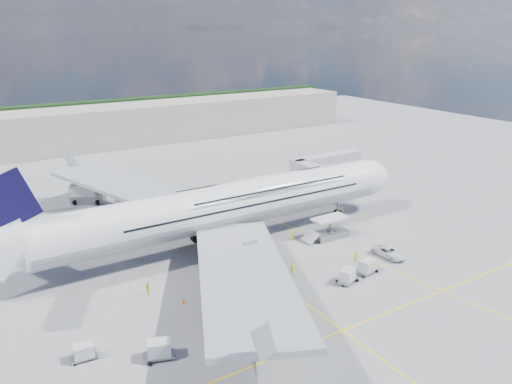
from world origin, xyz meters
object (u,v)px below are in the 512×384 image
catering_truck_outer (88,194)px  cone_wing_left_inner (170,208)px  crew_nose (342,211)px  cone_wing_right_outer (245,315)px  dolly_nose_far (367,266)px  dolly_nose_near (347,275)px  dolly_row_a (159,349)px  baggage_tug (240,298)px  jet_bridge (323,166)px  crew_van (291,235)px  dolly_back (84,352)px  crew_tug (293,270)px  cargo_loader (329,231)px  dolly_row_c (236,273)px  cone_nose (355,200)px  catering_truck_inner (162,219)px  service_van (389,252)px  cone_wing_right_inner (183,301)px  crew_loader (356,257)px  cone_wing_left_outer (116,201)px  airliner (225,206)px  crew_wing (148,288)px

catering_truck_outer → cone_wing_left_inner: 18.25m
crew_nose → cone_wing_right_outer: (-34.50, -21.22, -0.73)m
dolly_nose_far → dolly_nose_near: bearing=174.0°
dolly_row_a → baggage_tug: (13.40, 5.34, -0.32)m
jet_bridge → crew_van: size_ratio=10.91×
dolly_back → crew_tug: 31.31m
cargo_loader → dolly_nose_near: 16.31m
dolly_nose_near → catering_truck_outer: catering_truck_outer is taller
cargo_loader → dolly_row_c: bearing=-167.0°
cone_wing_left_inner → cone_wing_right_outer: (-7.15, -41.81, -0.04)m
dolly_back → crew_nose: size_ratio=1.54×
crew_nose → cone_nose: crew_nose is taller
crew_nose → catering_truck_inner: bearing=117.5°
service_van → cone_wing_right_outer: size_ratio=11.93×
cone_wing_right_inner → catering_truck_outer: bearing=90.5°
jet_bridge → cone_nose: jet_bridge is taller
dolly_nose_near → jet_bridge: bearing=32.5°
baggage_tug → catering_truck_inner: (0.97, 29.90, 1.19)m
service_van → crew_nose: crew_nose is taller
crew_tug → crew_nose: bearing=48.8°
cargo_loader → dolly_row_a: bearing=-156.6°
dolly_back → dolly_nose_far: dolly_nose_far is taller
crew_loader → cone_wing_left_outer: (-23.37, 48.10, -0.62)m
dolly_row_a → cone_wing_left_inner: (19.47, 44.00, -0.90)m
service_van → cone_wing_left_outer: size_ratio=9.15×
cargo_loader → catering_truck_outer: 51.04m
cone_wing_left_inner → dolly_nose_near: bearing=-76.7°
dolly_nose_near → cone_wing_right_outer: dolly_nose_near is taller
cone_wing_left_outer → cone_wing_right_inner: (-4.64, -45.07, -0.01)m
jet_bridge → dolly_nose_far: 36.12m
dolly_row_a → catering_truck_inner: catering_truck_inner is taller
airliner → crew_loader: 22.75m
dolly_row_c → cone_wing_left_inner: size_ratio=6.06×
catering_truck_outer → cargo_loader: bearing=-23.0°
dolly_nose_far → dolly_nose_near: dolly_nose_near is taller
crew_van → cone_wing_left_inner: bearing=0.5°
cone_wing_left_outer → cone_wing_right_inner: cone_wing_left_outer is taller
crew_tug → cone_wing_left_outer: bearing=119.9°
dolly_row_a → dolly_back: dolly_row_a is taller
dolly_row_c → crew_wing: dolly_row_c is taller
dolly_nose_far → cone_wing_right_outer: size_ratio=7.60×
dolly_back → catering_truck_inner: catering_truck_inner is taller
jet_bridge → cone_nose: size_ratio=39.04×
service_van → crew_nose: bearing=67.0°
crew_van → service_van: bearing=-170.4°
crew_tug → cone_wing_left_inner: size_ratio=3.42×
catering_truck_inner → crew_nose: size_ratio=3.95×
cone_wing_left_inner → dolly_back: bearing=-123.8°
dolly_nose_near → cone_wing_left_inner: (-9.90, 41.79, -0.86)m
dolly_nose_far → catering_truck_inner: 37.83m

